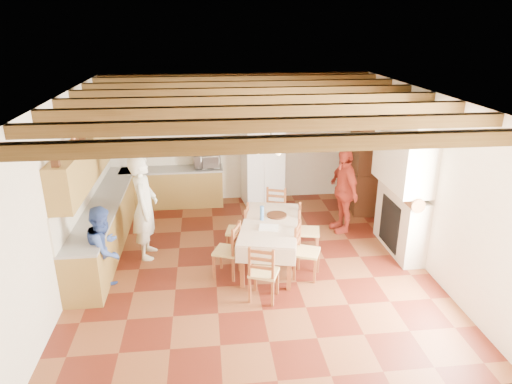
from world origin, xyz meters
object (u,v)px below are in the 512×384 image
(chair_end_far, at_px, (274,213))
(person_man, at_px, (145,207))
(person_woman_blue, at_px, (105,250))
(chair_right_far, at_px, (308,230))
(person_woman_red, at_px, (343,190))
(microwave, at_px, (207,161))
(hutch, at_px, (363,164))
(refrigerator, at_px, (262,167))
(chair_right_near, at_px, (307,251))
(dining_table, at_px, (270,227))
(chair_left_near, at_px, (227,250))
(chair_left_far, at_px, (238,230))
(chair_end_near, at_px, (264,271))

(chair_end_far, relative_size, person_man, 0.50)
(person_woman_blue, bearing_deg, chair_right_far, -62.34)
(chair_right_far, bearing_deg, person_woman_blue, 116.21)
(person_woman_red, bearing_deg, person_woman_blue, -78.06)
(person_woman_red, distance_m, microwave, 3.25)
(hutch, relative_size, chair_right_far, 2.23)
(refrigerator, bearing_deg, hutch, -23.74)
(person_man, bearing_deg, microwave, -23.41)
(chair_right_far, bearing_deg, chair_right_near, 178.36)
(dining_table, height_order, chair_left_near, chair_left_near)
(chair_right_near, xyz_separation_m, person_woman_blue, (-3.25, -0.05, 0.25))
(refrigerator, distance_m, person_woman_blue, 4.58)
(chair_left_near, height_order, chair_left_far, same)
(dining_table, distance_m, person_woman_blue, 2.75)
(hutch, height_order, chair_right_near, hutch)
(refrigerator, distance_m, person_woman_red, 2.25)
(chair_end_far, xyz_separation_m, person_woman_red, (1.42, 0.09, 0.39))
(person_man, distance_m, microwave, 2.69)
(chair_end_far, xyz_separation_m, person_man, (-2.45, -0.57, 0.48))
(person_woman_blue, distance_m, microwave, 3.93)
(chair_end_far, xyz_separation_m, microwave, (-1.30, 1.86, 0.59))
(person_woman_blue, bearing_deg, chair_end_far, -46.12)
(hutch, xyz_separation_m, chair_right_far, (-1.69, -2.05, -0.59))
(refrigerator, xyz_separation_m, chair_right_far, (0.51, -2.68, -0.41))
(chair_right_far, relative_size, microwave, 1.61)
(refrigerator, relative_size, chair_right_far, 1.85)
(refrigerator, relative_size, chair_end_far, 1.85)
(chair_left_near, bearing_deg, refrigerator, -175.34)
(refrigerator, relative_size, dining_table, 0.89)
(person_woman_red, xyz_separation_m, microwave, (-2.72, 1.77, 0.19))
(chair_end_near, bearing_deg, chair_end_far, -81.16)
(chair_left_far, bearing_deg, hutch, 135.04)
(chair_left_far, distance_m, chair_right_near, 1.45)
(chair_left_near, relative_size, chair_end_far, 1.00)
(person_man, height_order, person_woman_red, person_man)
(chair_end_far, bearing_deg, chair_right_near, -60.08)
(chair_right_near, relative_size, person_woman_red, 0.55)
(chair_right_far, height_order, chair_end_near, same)
(chair_left_near, relative_size, person_man, 0.50)
(refrigerator, bearing_deg, chair_end_far, -97.42)
(chair_left_far, bearing_deg, chair_end_far, 143.72)
(person_man, xyz_separation_m, microwave, (1.15, 2.43, 0.11))
(hutch, bearing_deg, microwave, 176.17)
(refrigerator, xyz_separation_m, chair_left_near, (-1.02, -3.27, -0.41))
(chair_right_far, relative_size, chair_end_near, 1.00)
(chair_left_near, distance_m, chair_right_far, 1.64)
(hutch, distance_m, chair_end_near, 4.38)
(refrigerator, distance_m, chair_right_far, 2.76)
(refrigerator, bearing_deg, chair_right_near, -92.66)
(refrigerator, bearing_deg, person_woman_blue, -137.78)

